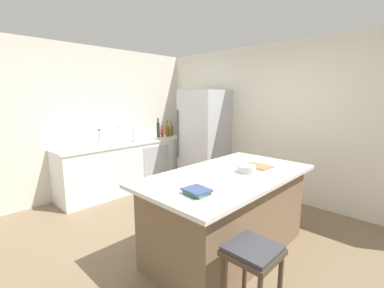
{
  "coord_description": "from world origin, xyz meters",
  "views": [
    {
      "loc": [
        2.11,
        -1.97,
        1.74
      ],
      "look_at": [
        -0.69,
        0.94,
        1.0
      ],
      "focal_mm": 24.45,
      "sensor_mm": 36.0,
      "label": 1
    }
  ],
  "objects": [
    {
      "name": "olive_oil_bottle",
      "position": [
        -2.1,
        1.72,
        1.01
      ],
      "size": [
        0.06,
        0.06,
        0.3
      ],
      "color": "olive",
      "rests_on": "counter_run_left"
    },
    {
      "name": "wine_bottle",
      "position": [
        -2.15,
        1.43,
        1.06
      ],
      "size": [
        0.07,
        0.07,
        0.39
      ],
      "color": "#19381E",
      "rests_on": "counter_run_left"
    },
    {
      "name": "ground_plane",
      "position": [
        0.0,
        0.0,
        0.0
      ],
      "size": [
        7.2,
        7.2,
        0.0
      ],
      "primitive_type": "plane",
      "color": "#7A664C"
    },
    {
      "name": "counter_run_left",
      "position": [
        -2.08,
        0.73,
        0.45
      ],
      "size": [
        0.66,
        2.77,
        0.9
      ],
      "color": "white",
      "rests_on": "ground_plane"
    },
    {
      "name": "vinegar_bottle",
      "position": [
        -2.03,
        1.99,
        1.02
      ],
      "size": [
        0.06,
        0.06,
        0.31
      ],
      "color": "#994C23",
      "rests_on": "counter_run_left"
    },
    {
      "name": "kitchen_island",
      "position": [
        0.5,
        0.27,
        0.46
      ],
      "size": [
        1.09,
        2.02,
        0.91
      ],
      "color": "#7A6047",
      "rests_on": "ground_plane"
    },
    {
      "name": "wall_left",
      "position": [
        -2.45,
        0.0,
        1.3
      ],
      "size": [
        0.1,
        6.0,
        2.6
      ],
      "primitive_type": "cube",
      "color": "silver",
      "rests_on": "ground_plane"
    },
    {
      "name": "whiskey_bottle",
      "position": [
        -2.08,
        1.62,
        1.03
      ],
      "size": [
        0.08,
        0.08,
        0.34
      ],
      "color": "brown",
      "rests_on": "counter_run_left"
    },
    {
      "name": "paper_towel_roll",
      "position": [
        -2.04,
        0.78,
        1.03
      ],
      "size": [
        0.14,
        0.14,
        0.31
      ],
      "color": "gray",
      "rests_on": "counter_run_left"
    },
    {
      "name": "sink_faucet",
      "position": [
        -2.13,
        0.49,
        1.06
      ],
      "size": [
        0.15,
        0.05,
        0.3
      ],
      "color": "silver",
      "rests_on": "counter_run_left"
    },
    {
      "name": "cookbook_stack",
      "position": [
        0.67,
        -0.41,
        0.94
      ],
      "size": [
        0.23,
        0.21,
        0.05
      ],
      "color": "#4C7F60",
      "rests_on": "kitchen_island"
    },
    {
      "name": "hot_sauce_bottle",
      "position": [
        -2.14,
        1.52,
        0.99
      ],
      "size": [
        0.05,
        0.05,
        0.22
      ],
      "color": "red",
      "rests_on": "counter_run_left"
    },
    {
      "name": "gin_bottle",
      "position": [
        -2.13,
        1.91,
        1.01
      ],
      "size": [
        0.07,
        0.07,
        0.28
      ],
      "color": "#8CB79E",
      "rests_on": "counter_run_left"
    },
    {
      "name": "refrigerator",
      "position": [
        -1.22,
        1.84,
        0.93
      ],
      "size": [
        0.79,
        0.76,
        1.86
      ],
      "color": "#B7BABF",
      "rests_on": "ground_plane"
    },
    {
      "name": "flower_vase",
      "position": [
        -2.08,
        0.1,
        1.0
      ],
      "size": [
        0.08,
        0.08,
        0.3
      ],
      "color": "silver",
      "rests_on": "counter_run_left"
    },
    {
      "name": "wall_rear",
      "position": [
        0.0,
        2.25,
        1.3
      ],
      "size": [
        6.0,
        0.1,
        2.6
      ],
      "primitive_type": "cube",
      "color": "silver",
      "rests_on": "ground_plane"
    },
    {
      "name": "syrup_bottle",
      "position": [
        -2.16,
        1.81,
        1.0
      ],
      "size": [
        0.06,
        0.06,
        0.26
      ],
      "color": "#5B3319",
      "rests_on": "counter_run_left"
    },
    {
      "name": "bar_stool",
      "position": [
        1.25,
        -0.45,
        0.56
      ],
      "size": [
        0.36,
        0.36,
        0.69
      ],
      "color": "#473828",
      "rests_on": "ground_plane"
    },
    {
      "name": "cutting_board",
      "position": [
        0.58,
        0.74,
        0.92
      ],
      "size": [
        0.32,
        0.24,
        0.02
      ],
      "color": "#9E7042",
      "rests_on": "kitchen_island"
    },
    {
      "name": "mixing_bowl",
      "position": [
        0.62,
        0.45,
        0.95
      ],
      "size": [
        0.21,
        0.21,
        0.08
      ],
      "color": "#B2B5BA",
      "rests_on": "kitchen_island"
    }
  ]
}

